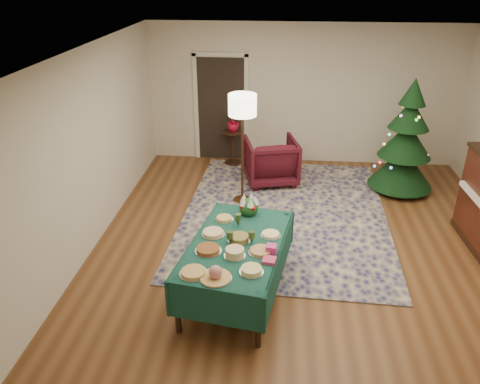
# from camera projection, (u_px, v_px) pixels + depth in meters

# --- Properties ---
(room_shell) EXTENTS (7.00, 7.00, 7.00)m
(room_shell) POSITION_uv_depth(u_px,v_px,m) (312.00, 166.00, 5.91)
(room_shell) COLOR #593319
(room_shell) RESTS_ON ground
(doorway) EXTENTS (1.08, 0.04, 2.16)m
(doorway) POSITION_uv_depth(u_px,v_px,m) (221.00, 106.00, 9.26)
(doorway) COLOR black
(doorway) RESTS_ON ground
(rug) EXTENTS (3.37, 4.32, 0.02)m
(rug) POSITION_uv_depth(u_px,v_px,m) (285.00, 213.00, 7.56)
(rug) COLOR #131448
(rug) RESTS_ON ground
(buffet_table) EXTENTS (1.36, 1.98, 0.71)m
(buffet_table) POSITION_uv_depth(u_px,v_px,m) (237.00, 253.00, 5.53)
(buffet_table) COLOR black
(buffet_table) RESTS_ON ground
(platter_0) EXTENTS (0.30, 0.30, 0.04)m
(platter_0) POSITION_uv_depth(u_px,v_px,m) (193.00, 272.00, 4.90)
(platter_0) COLOR silver
(platter_0) RESTS_ON buffet_table
(platter_1) EXTENTS (0.34, 0.34, 0.15)m
(platter_1) POSITION_uv_depth(u_px,v_px,m) (216.00, 274.00, 4.82)
(platter_1) COLOR silver
(platter_1) RESTS_ON buffet_table
(platter_2) EXTENTS (0.26, 0.26, 0.06)m
(platter_2) POSITION_uv_depth(u_px,v_px,m) (251.00, 270.00, 4.93)
(platter_2) COLOR silver
(platter_2) RESTS_ON buffet_table
(platter_3) EXTENTS (0.31, 0.31, 0.05)m
(platter_3) POSITION_uv_depth(u_px,v_px,m) (208.00, 250.00, 5.29)
(platter_3) COLOR silver
(platter_3) RESTS_ON buffet_table
(platter_4) EXTENTS (0.25, 0.25, 0.10)m
(platter_4) POSITION_uv_depth(u_px,v_px,m) (235.00, 253.00, 5.19)
(platter_4) COLOR silver
(platter_4) RESTS_ON buffet_table
(platter_5) EXTENTS (0.28, 0.28, 0.04)m
(platter_5) POSITION_uv_depth(u_px,v_px,m) (260.00, 251.00, 5.27)
(platter_5) COLOR silver
(platter_5) RESTS_ON buffet_table
(platter_6) EXTENTS (0.29, 0.29, 0.05)m
(platter_6) POSITION_uv_depth(u_px,v_px,m) (213.00, 233.00, 5.62)
(platter_6) COLOR silver
(platter_6) RESTS_ON buffet_table
(platter_7) EXTENTS (0.27, 0.27, 0.07)m
(platter_7) POSITION_uv_depth(u_px,v_px,m) (239.00, 238.00, 5.49)
(platter_7) COLOR silver
(platter_7) RESTS_ON buffet_table
(platter_8) EXTENTS (0.25, 0.25, 0.04)m
(platter_8) POSITION_uv_depth(u_px,v_px,m) (271.00, 235.00, 5.59)
(platter_8) COLOR silver
(platter_8) RESTS_ON buffet_table
(platter_9) EXTENTS (0.23, 0.23, 0.04)m
(platter_9) POSITION_uv_depth(u_px,v_px,m) (224.00, 218.00, 5.94)
(platter_9) COLOR silver
(platter_9) RESTS_ON buffet_table
(goblet_0) EXTENTS (0.08, 0.08, 0.17)m
(goblet_0) POSITION_uv_depth(u_px,v_px,m) (238.00, 220.00, 5.77)
(goblet_0) COLOR #2D471E
(goblet_0) RESTS_ON buffet_table
(goblet_1) EXTENTS (0.08, 0.08, 0.17)m
(goblet_1) POSITION_uv_depth(u_px,v_px,m) (252.00, 237.00, 5.41)
(goblet_1) COLOR #2D471E
(goblet_1) RESTS_ON buffet_table
(goblet_2) EXTENTS (0.08, 0.08, 0.17)m
(goblet_2) POSITION_uv_depth(u_px,v_px,m) (230.00, 237.00, 5.40)
(goblet_2) COLOR #2D471E
(goblet_2) RESTS_ON buffet_table
(napkin_stack) EXTENTS (0.16, 0.16, 0.04)m
(napkin_stack) POSITION_uv_depth(u_px,v_px,m) (269.00, 260.00, 5.11)
(napkin_stack) COLOR #D13A66
(napkin_stack) RESTS_ON buffet_table
(gift_box) EXTENTS (0.13, 0.13, 0.10)m
(gift_box) POSITION_uv_depth(u_px,v_px,m) (271.00, 249.00, 5.26)
(gift_box) COLOR #D53B8C
(gift_box) RESTS_ON buffet_table
(centerpiece) EXTENTS (0.26, 0.26, 0.29)m
(centerpiece) POSITION_uv_depth(u_px,v_px,m) (249.00, 205.00, 6.03)
(centerpiece) COLOR #1E4C1E
(centerpiece) RESTS_ON buffet_table
(armchair) EXTENTS (1.06, 1.02, 0.92)m
(armchair) POSITION_uv_depth(u_px,v_px,m) (271.00, 159.00, 8.48)
(armchair) COLOR #420E18
(armchair) RESTS_ON ground
(floor_lamp) EXTENTS (0.45, 0.45, 1.84)m
(floor_lamp) POSITION_uv_depth(u_px,v_px,m) (242.00, 112.00, 7.29)
(floor_lamp) COLOR #A57F3F
(floor_lamp) RESTS_ON ground
(side_table) EXTENTS (0.38, 0.38, 0.69)m
(side_table) POSITION_uv_depth(u_px,v_px,m) (233.00, 148.00, 9.31)
(side_table) COLOR black
(side_table) RESTS_ON ground
(potted_plant) EXTENTS (0.23, 0.41, 0.23)m
(potted_plant) POSITION_uv_depth(u_px,v_px,m) (233.00, 126.00, 9.10)
(potted_plant) COLOR #B00C28
(potted_plant) RESTS_ON side_table
(christmas_tree) EXTENTS (1.13, 1.13, 2.00)m
(christmas_tree) POSITION_uv_depth(u_px,v_px,m) (406.00, 142.00, 7.98)
(christmas_tree) COLOR black
(christmas_tree) RESTS_ON ground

